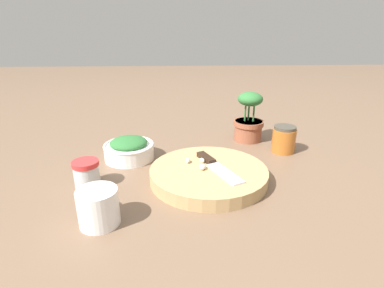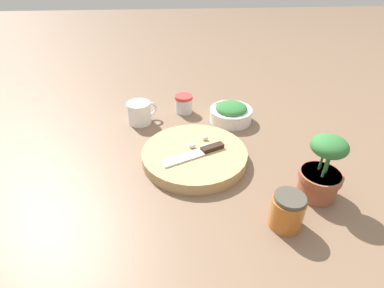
{
  "view_description": "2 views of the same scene",
  "coord_description": "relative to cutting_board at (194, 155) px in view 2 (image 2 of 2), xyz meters",
  "views": [
    {
      "loc": [
        -0.06,
        -0.72,
        0.37
      ],
      "look_at": [
        -0.02,
        0.02,
        0.08
      ],
      "focal_mm": 28.0,
      "sensor_mm": 36.0,
      "label": 1
    },
    {
      "loc": [
        0.73,
        -0.09,
        0.53
      ],
      "look_at": [
        0.02,
        -0.04,
        0.05
      ],
      "focal_mm": 28.0,
      "sensor_mm": 36.0,
      "label": 2
    }
  ],
  "objects": [
    {
      "name": "ground_plane",
      "position": [
        -0.02,
        0.03,
        -0.02
      ],
      "size": [
        5.0,
        5.0,
        0.0
      ],
      "primitive_type": "plane",
      "color": "brown"
    },
    {
      "name": "garlic_cloves",
      "position": [
        -0.02,
        0.02,
        0.02
      ],
      "size": [
        0.05,
        0.07,
        0.01
      ],
      "color": "#EDE8C8",
      "rests_on": "cutting_board"
    },
    {
      "name": "chef_knife",
      "position": [
        0.02,
        0.01,
        0.02
      ],
      "size": [
        0.1,
        0.19,
        0.01
      ],
      "rotation": [
        0.0,
        0.0,
        3.56
      ],
      "color": "black",
      "rests_on": "cutting_board"
    },
    {
      "name": "potted_herb",
      "position": [
        0.17,
        0.29,
        0.06
      ],
      "size": [
        0.1,
        0.1,
        0.17
      ],
      "color": "#935138",
      "rests_on": "ground_plane"
    },
    {
      "name": "coffee_mug",
      "position": [
        -0.24,
        -0.17,
        0.02
      ],
      "size": [
        0.08,
        0.1,
        0.08
      ],
      "color": "white",
      "rests_on": "ground_plane"
    },
    {
      "name": "honey_jar",
      "position": [
        0.26,
        0.18,
        0.03
      ],
      "size": [
        0.07,
        0.07,
        0.08
      ],
      "color": "#B26023",
      "rests_on": "ground_plane"
    },
    {
      "name": "spice_jar",
      "position": [
        -0.31,
        -0.01,
        0.02
      ],
      "size": [
        0.07,
        0.07,
        0.07
      ],
      "color": "silver",
      "rests_on": "ground_plane"
    },
    {
      "name": "herb_bowl",
      "position": [
        -0.23,
        0.15,
        0.02
      ],
      "size": [
        0.15,
        0.15,
        0.07
      ],
      "color": "white",
      "rests_on": "ground_plane"
    },
    {
      "name": "cutting_board",
      "position": [
        0.0,
        0.0,
        0.0
      ],
      "size": [
        0.3,
        0.3,
        0.03
      ],
      "color": "tan",
      "rests_on": "ground_plane"
    }
  ]
}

